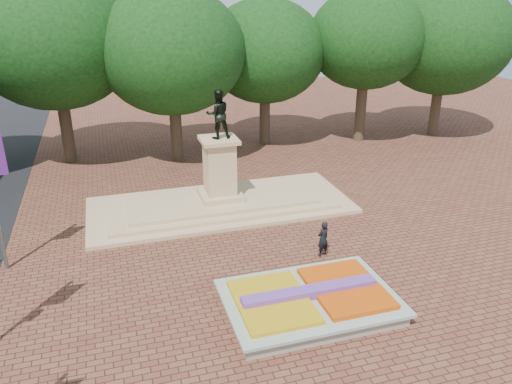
# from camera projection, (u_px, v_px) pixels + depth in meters

# --- Properties ---
(ground) EXTENTS (90.00, 90.00, 0.00)m
(ground) POSITION_uv_depth(u_px,v_px,m) (267.00, 285.00, 20.10)
(ground) COLOR brown
(ground) RESTS_ON ground
(flower_bed) EXTENTS (6.30, 4.30, 0.91)m
(flower_bed) POSITION_uv_depth(u_px,v_px,m) (310.00, 300.00, 18.47)
(flower_bed) COLOR gray
(flower_bed) RESTS_ON ground
(monument) EXTENTS (14.00, 6.00, 6.40)m
(monument) POSITION_uv_depth(u_px,v_px,m) (220.00, 192.00, 26.82)
(monument) COLOR tan
(monument) RESTS_ON ground
(tree_row_back) EXTENTS (44.80, 8.80, 10.43)m
(tree_row_back) POSITION_uv_depth(u_px,v_px,m) (217.00, 57.00, 34.06)
(tree_row_back) COLOR #3A2B20
(tree_row_back) RESTS_ON ground
(pedestrian) EXTENTS (0.70, 0.57, 1.66)m
(pedestrian) POSITION_uv_depth(u_px,v_px,m) (323.00, 239.00, 21.98)
(pedestrian) COLOR black
(pedestrian) RESTS_ON ground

